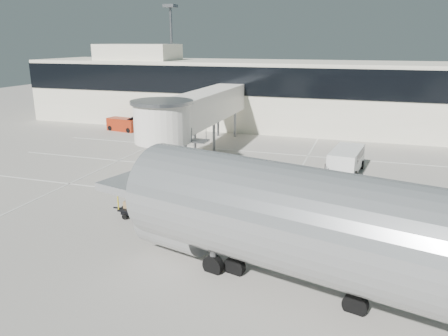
{
  "coord_description": "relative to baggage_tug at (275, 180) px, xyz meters",
  "views": [
    {
      "loc": [
        10.89,
        -24.05,
        10.33
      ],
      "look_at": [
        1.92,
        3.16,
        2.0
      ],
      "focal_mm": 35.0,
      "sensor_mm": 36.0,
      "label": 1
    }
  ],
  "objects": [
    {
      "name": "minivan",
      "position": [
        4.7,
        5.77,
        0.56
      ],
      "size": [
        2.83,
        5.44,
        1.98
      ],
      "rotation": [
        0.0,
        0.0,
        -0.13
      ],
      "color": "white",
      "rests_on": "ground"
    },
    {
      "name": "jet_bridge",
      "position": [
        -8.91,
        6.38,
        3.66
      ],
      "size": [
        5.7,
        20.4,
        6.03
      ],
      "color": "white",
      "rests_on": "ground"
    },
    {
      "name": "aircraft",
      "position": [
        6.17,
        -14.04,
        2.64
      ],
      "size": [
        22.64,
        8.96,
        5.76
      ],
      "rotation": [
        0.0,
        0.0,
        -0.25
      ],
      "color": "#B5B7BA",
      "rests_on": "ground"
    },
    {
      "name": "box_cart_far",
      "position": [
        -6.34,
        -7.85,
        -0.09
      ],
      "size": [
        3.67,
        1.57,
        1.43
      ],
      "rotation": [
        0.0,
        0.0,
        0.03
      ],
      "color": "black",
      "rests_on": "ground"
    },
    {
      "name": "belt_loader",
      "position": [
        -21.72,
        15.35,
        0.12
      ],
      "size": [
        4.28,
        2.24,
        1.97
      ],
      "rotation": [
        0.0,
        0.0,
        -0.17
      ],
      "color": "maroon",
      "rests_on": "ground"
    },
    {
      "name": "lane_markings",
      "position": [
        -5.61,
        3.44,
        -0.62
      ],
      "size": [
        40.0,
        30.0,
        0.02
      ],
      "color": "silver",
      "rests_on": "ground"
    },
    {
      "name": "ground_worker",
      "position": [
        -4.71,
        -5.62,
        0.24
      ],
      "size": [
        0.67,
        0.47,
        1.74
      ],
      "primitive_type": "imported",
      "rotation": [
        0.0,
        0.0,
        0.1
      ],
      "color": "#9FFD1A",
      "rests_on": "ground"
    },
    {
      "name": "box_cart_near",
      "position": [
        -4.93,
        -7.14,
        -0.08
      ],
      "size": [
        3.75,
        1.9,
        1.44
      ],
      "rotation": [
        0.0,
        0.0,
        0.14
      ],
      "color": "black",
      "rests_on": "ground"
    },
    {
      "name": "terminal",
      "position": [
        -5.29,
        24.05,
        3.48
      ],
      "size": [
        64.0,
        12.11,
        15.2
      ],
      "color": "white",
      "rests_on": "ground"
    },
    {
      "name": "ground",
      "position": [
        -4.94,
        -5.89,
        -0.63
      ],
      "size": [
        140.0,
        140.0,
        0.0
      ],
      "primitive_type": "plane",
      "color": "#BBB4A7",
      "rests_on": "ground"
    },
    {
      "name": "baggage_tug",
      "position": [
        0.0,
        0.0,
        0.0
      ],
      "size": [
        2.77,
        1.97,
        1.72
      ],
      "rotation": [
        0.0,
        0.0,
        0.13
      ],
      "color": "maroon",
      "rests_on": "ground"
    },
    {
      "name": "suitcase_cart",
      "position": [
        2.17,
        1.84,
        -0.13
      ],
      "size": [
        3.57,
        2.13,
        1.37
      ],
      "rotation": [
        0.0,
        0.0,
        0.27
      ],
      "color": "black",
      "rests_on": "ground"
    }
  ]
}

